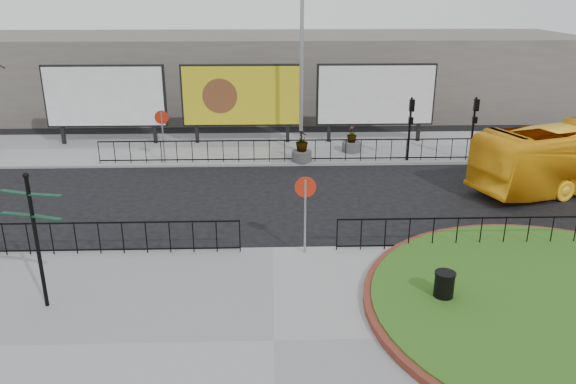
{
  "coord_description": "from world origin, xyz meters",
  "views": [
    {
      "loc": [
        -0.03,
        -16.08,
        7.82
      ],
      "look_at": [
        0.52,
        0.84,
        1.67
      ],
      "focal_mm": 35.0,
      "sensor_mm": 36.0,
      "label": 1
    }
  ],
  "objects_px": {
    "lamp_post": "(302,56)",
    "fingerpost_sign": "(35,228)",
    "litter_bin": "(444,288)",
    "planter_b": "(302,149)",
    "billboard_mid": "(241,96)",
    "planter_c": "(351,142)"
  },
  "relations": [
    {
      "from": "litter_bin",
      "to": "lamp_post",
      "type": "bearing_deg",
      "value": 101.27
    },
    {
      "from": "lamp_post",
      "to": "planter_b",
      "type": "distance_m",
      "value": 4.41
    },
    {
      "from": "planter_b",
      "to": "fingerpost_sign",
      "type": "bearing_deg",
      "value": -119.92
    },
    {
      "from": "lamp_post",
      "to": "planter_b",
      "type": "bearing_deg",
      "value": -92.08
    },
    {
      "from": "fingerpost_sign",
      "to": "planter_b",
      "type": "distance_m",
      "value": 14.7
    },
    {
      "from": "litter_bin",
      "to": "planter_b",
      "type": "bearing_deg",
      "value": 102.87
    },
    {
      "from": "billboard_mid",
      "to": "litter_bin",
      "type": "bearing_deg",
      "value": -70.3
    },
    {
      "from": "billboard_mid",
      "to": "lamp_post",
      "type": "bearing_deg",
      "value": -33.25
    },
    {
      "from": "fingerpost_sign",
      "to": "planter_c",
      "type": "relative_size",
      "value": 2.66
    },
    {
      "from": "planter_c",
      "to": "lamp_post",
      "type": "bearing_deg",
      "value": 179.68
    },
    {
      "from": "fingerpost_sign",
      "to": "litter_bin",
      "type": "height_order",
      "value": "fingerpost_sign"
    },
    {
      "from": "litter_bin",
      "to": "planter_b",
      "type": "distance_m",
      "value": 13.23
    },
    {
      "from": "fingerpost_sign",
      "to": "planter_b",
      "type": "bearing_deg",
      "value": 80.11
    },
    {
      "from": "lamp_post",
      "to": "fingerpost_sign",
      "type": "bearing_deg",
      "value": -117.25
    },
    {
      "from": "lamp_post",
      "to": "fingerpost_sign",
      "type": "height_order",
      "value": "lamp_post"
    },
    {
      "from": "lamp_post",
      "to": "planter_c",
      "type": "bearing_deg",
      "value": -0.32
    },
    {
      "from": "lamp_post",
      "to": "billboard_mid",
      "type": "bearing_deg",
      "value": 146.75
    },
    {
      "from": "fingerpost_sign",
      "to": "planter_c",
      "type": "distance_m",
      "value": 17.42
    },
    {
      "from": "lamp_post",
      "to": "planter_b",
      "type": "height_order",
      "value": "lamp_post"
    },
    {
      "from": "billboard_mid",
      "to": "litter_bin",
      "type": "xyz_separation_m",
      "value": [
        5.9,
        -16.47,
        -2.03
      ]
    },
    {
      "from": "planter_b",
      "to": "planter_c",
      "type": "height_order",
      "value": "planter_b"
    },
    {
      "from": "lamp_post",
      "to": "planter_b",
      "type": "xyz_separation_m",
      "value": [
        -0.06,
        -1.6,
        -4.11
      ]
    }
  ]
}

